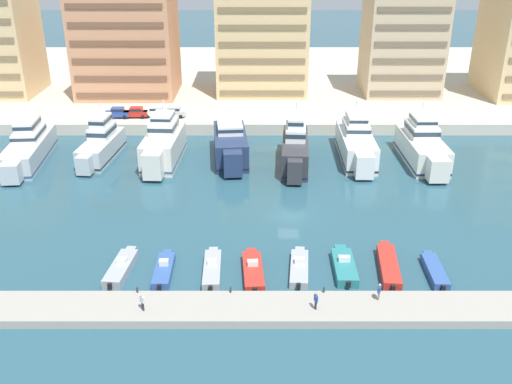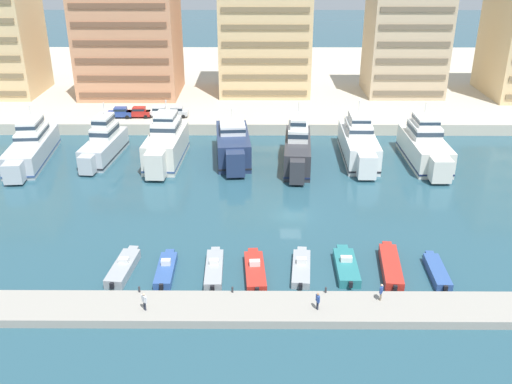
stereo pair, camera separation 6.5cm
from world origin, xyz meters
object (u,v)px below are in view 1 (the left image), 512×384
Objects in this scene: car_blue_far_left at (120,112)px; car_silver_center_left at (176,111)px; motorboat_grey_center at (301,268)px; motorboat_teal_center_right at (346,266)px; pedestrian_near_edge at (144,300)px; yacht_silver_left at (103,144)px; car_red_left at (138,112)px; yacht_ivory_mid_left at (166,144)px; motorboat_blue_left at (166,269)px; motorboat_blue_right at (437,271)px; car_white_mid_left at (158,111)px; yacht_navy_center_left at (233,145)px; yacht_white_center_right at (359,143)px; motorboat_red_center_left at (255,271)px; yacht_ivory_mid_right at (425,146)px; motorboat_red_mid_right at (391,266)px; motorboat_grey_far_left at (124,267)px; pedestrian_far_side at (381,291)px; motorboat_grey_mid_left at (214,269)px; pedestrian_mid_deck at (318,300)px; yacht_charcoal_center at (298,148)px.

car_blue_far_left is 9.59m from car_silver_center_left.
motorboat_grey_center is 1.01× the size of motorboat_teal_center_right.
car_blue_far_left reaches higher than pedestrian_near_edge.
car_red_left is at bearing 80.15° from yacht_silver_left.
motorboat_teal_center_right is at bearing -53.07° from yacht_ivory_mid_left.
motorboat_blue_left is 1.02× the size of motorboat_blue_right.
yacht_ivory_mid_left reaches higher than car_white_mid_left.
yacht_white_center_right is at bearing 1.22° from yacht_navy_center_left.
yacht_white_center_right is 2.56× the size of motorboat_blue_left.
motorboat_grey_center is at bearing 177.05° from motorboat_blue_right.
motorboat_red_center_left is 4.68m from motorboat_grey_center.
yacht_ivory_mid_right is 41.77m from car_silver_center_left.
motorboat_red_mid_right is 2.09× the size of car_white_mid_left.
yacht_white_center_right is at bearing 48.15° from motorboat_grey_far_left.
yacht_ivory_mid_right is 1.98× the size of motorboat_red_mid_right.
car_silver_center_left reaches higher than pedestrian_far_side.
yacht_ivory_mid_right is 2.31× the size of motorboat_grey_center.
car_red_left is at bearing 118.52° from motorboat_grey_center.
yacht_ivory_mid_right reaches higher than motorboat_blue_left.
motorboat_grey_mid_left is 4.46× the size of pedestrian_mid_deck.
yacht_white_center_right reaches higher than motorboat_blue_right.
yacht_ivory_mid_right is 2.46× the size of motorboat_blue_left.
yacht_white_center_right is 4.31× the size of car_red_left.
car_silver_center_left is (-19.80, 17.34, 0.30)m from yacht_charcoal_center.
motorboat_grey_far_left is 1.05× the size of motorboat_blue_left.
yacht_white_center_right is at bearing -0.15° from yacht_silver_left.
pedestrian_mid_deck is at bearing -36.16° from motorboat_grey_mid_left.
pedestrian_near_edge is at bearing -143.96° from motorboat_red_center_left.
motorboat_grey_center is at bearing -58.44° from car_blue_far_left.
motorboat_red_center_left is (-24.64, -30.60, -1.98)m from yacht_ivory_mid_right.
motorboat_red_center_left is 1.83× the size of car_silver_center_left.
yacht_white_center_right reaches higher than car_red_left.
yacht_ivory_mid_right is 50.58m from car_blue_far_left.
yacht_ivory_mid_left is at bearing 135.57° from motorboat_blue_right.
yacht_ivory_mid_right reaches higher than motorboat_red_mid_right.
motorboat_red_center_left is at bearing -171.57° from motorboat_grey_center.
yacht_ivory_mid_right is 4.08× the size of car_blue_far_left.
motorboat_blue_right is 1.64× the size of car_silver_center_left.
car_white_mid_left is at bearing 142.76° from yacht_charcoal_center.
yacht_navy_center_left is 9.67m from yacht_charcoal_center.
motorboat_red_mid_right is at bearing -61.17° from yacht_navy_center_left.
yacht_ivory_mid_left reaches higher than yacht_silver_left.
pedestrian_near_edge is (-0.71, -7.24, 1.42)m from motorboat_blue_left.
yacht_silver_left reaches higher than motorboat_red_mid_right.
pedestrian_mid_deck is (-8.02, -7.51, 1.27)m from motorboat_red_mid_right.
yacht_silver_left is at bearing 131.09° from motorboat_grey_center.
yacht_white_center_right is 2.40× the size of motorboat_grey_center.
motorboat_blue_right is at bearing -102.36° from yacht_ivory_mid_right.
yacht_silver_left is at bearing -121.30° from car_silver_center_left.
yacht_charcoal_center is at bearing -29.84° from car_blue_far_left.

